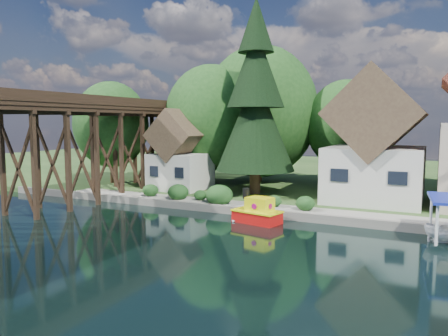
{
  "coord_description": "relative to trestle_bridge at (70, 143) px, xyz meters",
  "views": [
    {
      "loc": [
        11.59,
        -21.94,
        7.05
      ],
      "look_at": [
        -2.1,
        6.0,
        3.78
      ],
      "focal_mm": 35.0,
      "sensor_mm": 36.0,
      "label": 1
    }
  ],
  "objects": [
    {
      "name": "ground",
      "position": [
        16.0,
        -5.17,
        -5.35
      ],
      "size": [
        140.0,
        140.0,
        0.0
      ],
      "primitive_type": "plane",
      "color": "black",
      "rests_on": "ground"
    },
    {
      "name": "shrubs",
      "position": [
        11.4,
        4.09,
        -4.12
      ],
      "size": [
        15.76,
        2.47,
        1.7
      ],
      "color": "#193C15",
      "rests_on": "bank"
    },
    {
      "name": "conifer",
      "position": [
        12.68,
        9.82,
        3.63
      ],
      "size": [
        7.16,
        7.16,
        17.62
      ],
      "color": "#382314",
      "rests_on": "bank"
    },
    {
      "name": "bg_trees",
      "position": [
        17.0,
        16.08,
        1.94
      ],
      "size": [
        49.9,
        13.3,
        10.57
      ],
      "color": "#382314",
      "rests_on": "bank"
    },
    {
      "name": "seawall",
      "position": [
        20.0,
        2.83,
        -5.04
      ],
      "size": [
        60.0,
        0.4,
        0.62
      ],
      "primitive_type": "cube",
      "color": "slate",
      "rests_on": "ground"
    },
    {
      "name": "trestle_bridge",
      "position": [
        0.0,
        0.0,
        0.0
      ],
      "size": [
        4.12,
        44.18,
        9.3
      ],
      "color": "black",
      "rests_on": "ground"
    },
    {
      "name": "promenade",
      "position": [
        22.0,
        4.13,
        -4.82
      ],
      "size": [
        50.0,
        2.6,
        0.06
      ],
      "primitive_type": "cube",
      "color": "gray",
      "rests_on": "bank"
    },
    {
      "name": "boat_white_a",
      "position": [
        16.16,
        1.39,
        -4.98
      ],
      "size": [
        3.98,
        3.16,
        0.74
      ],
      "primitive_type": "imported",
      "rotation": [
        0.0,
        0.0,
        1.39
      ],
      "color": "silver",
      "rests_on": "ground"
    },
    {
      "name": "bank",
      "position": [
        16.0,
        28.83,
        -5.1
      ],
      "size": [
        140.0,
        52.0,
        0.5
      ],
      "primitive_type": "cube",
      "color": "#29461C",
      "rests_on": "ground"
    },
    {
      "name": "house_left",
      "position": [
        23.0,
        10.83,
        -0.21
      ],
      "size": [
        7.64,
        8.64,
        11.02
      ],
      "color": "silver",
      "rests_on": "bank"
    },
    {
      "name": "shed",
      "position": [
        5.0,
        9.33,
        -1.52
      ],
      "size": [
        5.09,
        5.4,
        7.85
      ],
      "color": "silver",
      "rests_on": "bank"
    },
    {
      "name": "tugboat",
      "position": [
        16.47,
        0.97,
        -4.62
      ],
      "size": [
        3.67,
        2.53,
        2.43
      ],
      "color": "#BC0E0C",
      "rests_on": "ground"
    }
  ]
}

